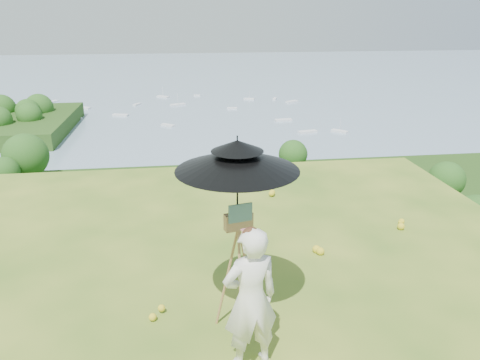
{
  "coord_description": "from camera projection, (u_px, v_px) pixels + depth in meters",
  "views": [
    {
      "loc": [
        1.03,
        -4.33,
        3.7
      ],
      "look_at": [
        1.98,
        2.83,
        1.09
      ],
      "focal_mm": 35.0,
      "sensor_mm": 36.0,
      "label": 1
    }
  ],
  "objects": [
    {
      "name": "forest_slope",
      "position": [
        179.0,
        352.0,
        47.65
      ],
      "size": [
        140.0,
        56.0,
        22.0
      ],
      "primitive_type": "cube",
      "color": "#1A350E",
      "rests_on": "bay_water"
    },
    {
      "name": "shoreline_tier",
      "position": [
        179.0,
        237.0,
        87.32
      ],
      "size": [
        170.0,
        28.0,
        8.0
      ],
      "primitive_type": "cube",
      "color": "gray",
      "rests_on": "bay_water"
    },
    {
      "name": "bay_water",
      "position": [
        175.0,
        89.0,
        240.46
      ],
      "size": [
        700.0,
        700.0,
        0.0
      ],
      "primitive_type": "plane",
      "color": "#768FA8",
      "rests_on": "ground"
    },
    {
      "name": "slope_trees",
      "position": [
        172.0,
        228.0,
        42.89
      ],
      "size": [
        110.0,
        50.0,
        6.0
      ],
      "primitive_type": null,
      "color": "#195319",
      "rests_on": "forest_slope"
    },
    {
      "name": "harbor_town",
      "position": [
        177.0,
        205.0,
        85.11
      ],
      "size": [
        110.0,
        22.0,
        5.0
      ],
      "primitive_type": null,
      "color": "silver",
      "rests_on": "shoreline_tier"
    },
    {
      "name": "moored_boats",
      "position": [
        140.0,
        124.0,
        165.14
      ],
      "size": [
        140.0,
        140.0,
        0.7
      ],
      "primitive_type": null,
      "color": "silver",
      "rests_on": "bay_water"
    },
    {
      "name": "wildflowers",
      "position": [
        99.0,
        347.0,
        5.38
      ],
      "size": [
        10.0,
        10.5,
        0.12
      ],
      "primitive_type": null,
      "color": "yellow",
      "rests_on": "ground"
    },
    {
      "name": "painter",
      "position": [
        251.0,
        299.0,
        4.93
      ],
      "size": [
        0.68,
        0.52,
        1.67
      ],
      "primitive_type": "imported",
      "rotation": [
        0.0,
        0.0,
        3.36
      ],
      "color": "white",
      "rests_on": "ground"
    },
    {
      "name": "field_easel",
      "position": [
        239.0,
        269.0,
        5.49
      ],
      "size": [
        0.78,
        0.78,
        1.7
      ],
      "primitive_type": null,
      "rotation": [
        0.0,
        0.0,
        0.23
      ],
      "color": "olive",
      "rests_on": "ground"
    },
    {
      "name": "sun_umbrella",
      "position": [
        237.0,
        182.0,
        5.15
      ],
      "size": [
        1.69,
        1.69,
        1.06
      ],
      "primitive_type": null,
      "rotation": [
        0.0,
        0.0,
        0.27
      ],
      "color": "black",
      "rests_on": "field_easel"
    },
    {
      "name": "painter_cap",
      "position": [
        251.0,
        232.0,
        4.66
      ],
      "size": [
        0.25,
        0.28,
        0.1
      ],
      "primitive_type": null,
      "rotation": [
        0.0,
        0.0,
        0.36
      ],
      "color": "#CA6F77",
      "rests_on": "painter"
    }
  ]
}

